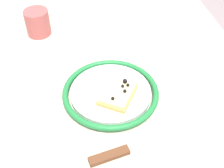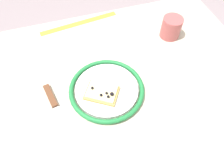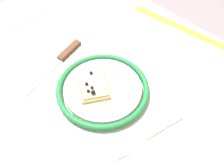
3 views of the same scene
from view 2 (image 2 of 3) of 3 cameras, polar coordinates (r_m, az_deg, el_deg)
ground_plane at (r=1.37m, az=0.04°, el=-18.81°), size 6.00×6.00×0.00m
dining_table at (r=0.76m, az=0.08°, el=-5.32°), size 1.08×0.82×0.74m
plate at (r=0.68m, az=-1.48°, el=-1.49°), size 0.25×0.25×0.02m
pizza_slice_near at (r=0.66m, az=-2.79°, el=-2.34°), size 0.13×0.12×0.03m
knife at (r=0.68m, az=-15.53°, el=-5.23°), size 0.07×0.24×0.01m
fork at (r=0.72m, az=12.06°, el=0.49°), size 0.06×0.20×0.00m
cup at (r=0.87m, az=15.84°, el=14.62°), size 0.08×0.08×0.08m
measuring_tape at (r=0.93m, az=-8.94°, el=16.05°), size 0.33×0.06×0.00m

